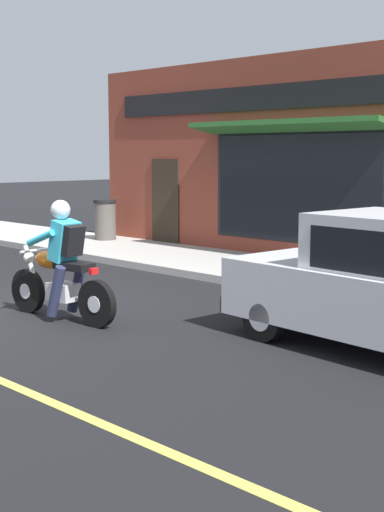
# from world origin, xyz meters

# --- Properties ---
(ground_plane) EXTENTS (80.00, 80.00, 0.00)m
(ground_plane) POSITION_xyz_m (0.00, 0.00, 0.00)
(ground_plane) COLOR black
(sidewalk_curb) EXTENTS (2.60, 22.00, 0.14)m
(sidewalk_curb) POSITION_xyz_m (4.91, 3.00, 0.07)
(sidewalk_curb) COLOR #ADAAA3
(sidewalk_curb) RESTS_ON ground
(storefront_building) EXTENTS (1.25, 9.38, 4.20)m
(storefront_building) POSITION_xyz_m (6.44, 0.76, 2.11)
(storefront_building) COLOR brown
(storefront_building) RESTS_ON ground
(motorcycle_with_rider) EXTENTS (0.61, 2.02, 1.62)m
(motorcycle_with_rider) POSITION_xyz_m (0.16, -1.04, 0.68)
(motorcycle_with_rider) COLOR black
(motorcycle_with_rider) RESTS_ON ground
(trash_bin) EXTENTS (0.56, 0.56, 0.98)m
(trash_bin) POSITION_xyz_m (5.49, 4.79, 0.64)
(trash_bin) COLOR #514C47
(trash_bin) RESTS_ON sidewalk_curb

